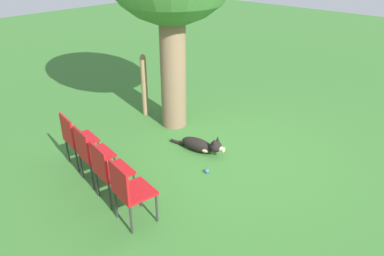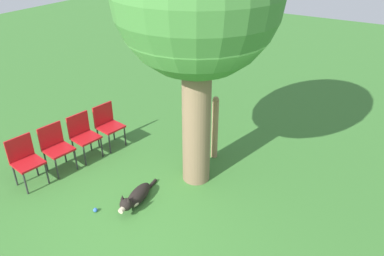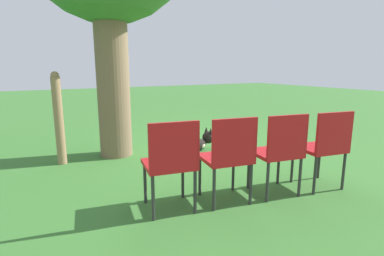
{
  "view_description": "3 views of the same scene",
  "coord_description": "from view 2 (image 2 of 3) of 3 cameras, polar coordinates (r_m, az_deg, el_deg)",
  "views": [
    {
      "loc": [
        -4.44,
        -3.6,
        3.14
      ],
      "look_at": [
        -0.4,
        0.1,
        0.42
      ],
      "focal_mm": 35.0,
      "sensor_mm": 36.0,
      "label": 1
    },
    {
      "loc": [
        2.82,
        -3.56,
        3.91
      ],
      "look_at": [
        0.05,
        1.02,
        0.97
      ],
      "focal_mm": 35.0,
      "sensor_mm": 36.0,
      "label": 2
    },
    {
      "loc": [
        -4.22,
        2.17,
        1.3
      ],
      "look_at": [
        -0.28,
        -0.04,
        0.37
      ],
      "focal_mm": 28.0,
      "sensor_mm": 36.0,
      "label": 3
    }
  ],
  "objects": [
    {
      "name": "tennis_ball",
      "position": [
        6.08,
        -14.52,
        -12.01
      ],
      "size": [
        0.07,
        0.07,
        0.07
      ],
      "color": "blue",
      "rests_on": "ground_plane"
    },
    {
      "name": "red_chair_3",
      "position": [
        7.47,
        -12.75,
        0.8
      ],
      "size": [
        0.49,
        0.51,
        0.85
      ],
      "rotation": [
        0.0,
        0.0,
        -0.17
      ],
      "color": "#B21419",
      "rests_on": "ground_plane"
    },
    {
      "name": "fence_post",
      "position": [
        6.86,
        3.51,
        0.1
      ],
      "size": [
        0.12,
        0.12,
        1.24
      ],
      "color": "#937551",
      "rests_on": "ground_plane"
    },
    {
      "name": "red_chair_2",
      "position": [
        7.21,
        -16.29,
        -0.77
      ],
      "size": [
        0.49,
        0.51,
        0.85
      ],
      "rotation": [
        0.0,
        0.0,
        -0.17
      ],
      "color": "#B21419",
      "rests_on": "ground_plane"
    },
    {
      "name": "ground_plane",
      "position": [
        5.99,
        -5.55,
        -12.14
      ],
      "size": [
        30.0,
        30.0,
        0.0
      ],
      "primitive_type": "plane",
      "color": "#38702D"
    },
    {
      "name": "dog",
      "position": [
        6.04,
        -8.53,
        -10.38
      ],
      "size": [
        0.31,
        1.07,
        0.36
      ],
      "rotation": [
        0.0,
        0.0,
        4.84
      ],
      "color": "black",
      "rests_on": "ground_plane"
    },
    {
      "name": "red_chair_1",
      "position": [
        6.98,
        -20.08,
        -2.44
      ],
      "size": [
        0.49,
        0.51,
        0.85
      ],
      "rotation": [
        0.0,
        0.0,
        -0.17
      ],
      "color": "#B21419",
      "rests_on": "ground_plane"
    },
    {
      "name": "red_chair_0",
      "position": [
        6.8,
        -24.11,
        -4.21
      ],
      "size": [
        0.49,
        0.51,
        0.85
      ],
      "rotation": [
        0.0,
        0.0,
        -0.17
      ],
      "color": "#B21419",
      "rests_on": "ground_plane"
    }
  ]
}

